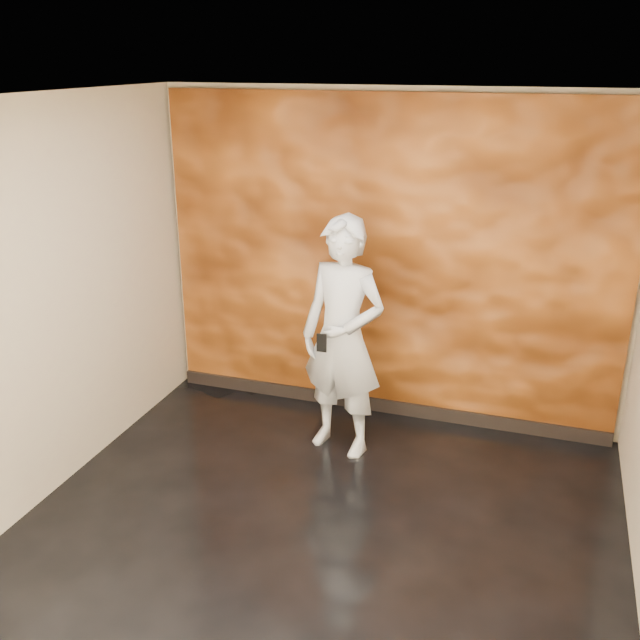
# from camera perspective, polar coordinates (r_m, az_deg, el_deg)

# --- Properties ---
(room) EXTENTS (4.02, 4.02, 2.81)m
(room) POSITION_cam_1_polar(r_m,az_deg,el_deg) (4.24, -0.71, -2.04)
(room) COLOR black
(room) RESTS_ON ground
(feature_wall) EXTENTS (3.90, 0.06, 2.75)m
(feature_wall) POSITION_cam_1_polar(r_m,az_deg,el_deg) (6.03, 5.41, 4.58)
(feature_wall) COLOR #C96A23
(feature_wall) RESTS_ON ground
(baseboard) EXTENTS (3.90, 0.04, 0.12)m
(baseboard) POSITION_cam_1_polar(r_m,az_deg,el_deg) (6.48, 4.94, -6.80)
(baseboard) COLOR black
(baseboard) RESTS_ON ground
(man) EXTENTS (0.79, 0.61, 1.92)m
(man) POSITION_cam_1_polar(r_m,az_deg,el_deg) (5.53, 1.85, -1.44)
(man) COLOR #ACB2BD
(man) RESTS_ON ground
(phone) EXTENTS (0.08, 0.02, 0.14)m
(phone) POSITION_cam_1_polar(r_m,az_deg,el_deg) (5.31, 0.13, -1.84)
(phone) COLOR black
(phone) RESTS_ON man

